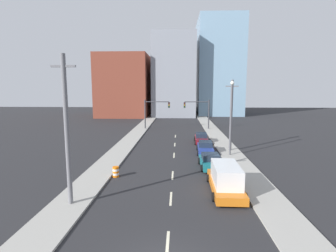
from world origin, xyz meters
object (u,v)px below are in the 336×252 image
(traffic_signal_left, at_px, (153,110))
(sedan_teal, at_px, (210,161))
(sedan_blue, at_px, (205,148))
(utility_pole_right_mid, at_px, (231,115))
(traffic_barrel, at_px, (116,172))
(utility_pole_left_near, at_px, (67,130))
(traffic_signal_right, at_px, (201,110))
(sedan_maroon, at_px, (201,138))
(box_truck_orange, at_px, (226,179))
(street_lamp, at_px, (231,114))

(traffic_signal_left, xyz_separation_m, sedan_teal, (8.31, -25.04, -3.15))
(traffic_signal_left, relative_size, sedan_blue, 1.27)
(utility_pole_right_mid, distance_m, traffic_barrel, 16.60)
(utility_pole_right_mid, bearing_deg, sedan_blue, -161.08)
(utility_pole_left_near, relative_size, sedan_teal, 2.36)
(traffic_signal_left, relative_size, utility_pole_left_near, 0.57)
(traffic_signal_right, distance_m, sedan_maroon, 13.15)
(traffic_signal_left, height_order, sedan_maroon, traffic_signal_left)
(utility_pole_left_near, xyz_separation_m, utility_pole_right_mid, (13.96, 16.28, -0.58))
(box_truck_orange, bearing_deg, utility_pole_left_near, -164.97)
(utility_pole_right_mid, xyz_separation_m, sedan_teal, (-3.37, -7.26, -3.97))
(utility_pole_left_near, distance_m, utility_pole_right_mid, 21.45)
(street_lamp, distance_m, sedan_maroon, 9.11)
(traffic_signal_right, bearing_deg, sedan_teal, -92.49)
(box_truck_orange, height_order, sedan_maroon, box_truck_orange)
(traffic_signal_left, bearing_deg, utility_pole_left_near, -93.85)
(traffic_signal_left, distance_m, utility_pole_left_near, 34.16)
(street_lamp, height_order, sedan_maroon, street_lamp)
(utility_pole_right_mid, bearing_deg, utility_pole_left_near, -130.63)
(street_lamp, height_order, sedan_teal, street_lamp)
(traffic_signal_right, xyz_separation_m, traffic_barrel, (-9.98, -28.18, -3.33))
(utility_pole_right_mid, xyz_separation_m, traffic_barrel, (-12.26, -10.40, -4.15))
(traffic_signal_right, relative_size, sedan_maroon, 1.23)
(traffic_signal_right, relative_size, utility_pole_left_near, 0.57)
(traffic_signal_right, xyz_separation_m, street_lamp, (1.79, -20.22, 1.25))
(utility_pole_left_near, height_order, box_truck_orange, utility_pole_left_near)
(utility_pole_right_mid, bearing_deg, traffic_signal_left, 123.29)
(traffic_signal_right, relative_size, street_lamp, 0.66)
(sedan_blue, bearing_deg, sedan_teal, -88.61)
(utility_pole_right_mid, height_order, sedan_blue, utility_pole_right_mid)
(utility_pole_left_near, bearing_deg, sedan_maroon, 63.32)
(traffic_barrel, bearing_deg, sedan_teal, 19.43)
(traffic_barrel, height_order, street_lamp, street_lamp)
(box_truck_orange, relative_size, sedan_blue, 1.40)
(utility_pole_right_mid, xyz_separation_m, box_truck_orange, (-2.94, -13.47, -3.59))
(box_truck_orange, bearing_deg, street_lamp, 78.19)
(traffic_signal_left, relative_size, traffic_signal_right, 1.00)
(traffic_signal_right, distance_m, utility_pole_right_mid, 17.94)
(traffic_signal_right, distance_m, box_truck_orange, 31.38)
(box_truck_orange, distance_m, sedan_teal, 6.23)
(traffic_signal_left, relative_size, box_truck_orange, 0.91)
(sedan_maroon, bearing_deg, street_lamp, -68.06)
(utility_pole_left_near, xyz_separation_m, box_truck_orange, (11.02, 2.80, -4.17))
(traffic_signal_left, xyz_separation_m, traffic_signal_right, (9.40, 0.00, 0.00))
(box_truck_orange, distance_m, sedan_blue, 12.36)
(utility_pole_right_mid, height_order, traffic_barrel, utility_pole_right_mid)
(traffic_signal_left, xyz_separation_m, traffic_barrel, (-0.58, -28.18, -3.33))
(box_truck_orange, bearing_deg, traffic_signal_right, 89.53)
(utility_pole_left_near, bearing_deg, traffic_barrel, 73.79)
(traffic_signal_left, bearing_deg, traffic_barrel, -91.19)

